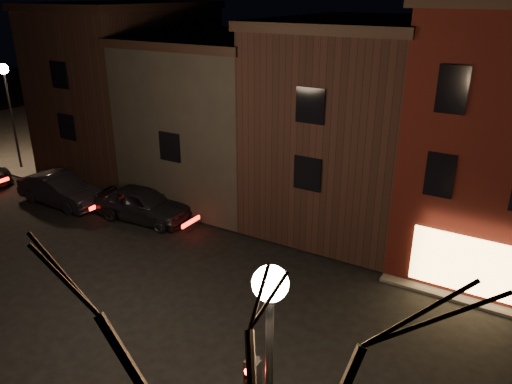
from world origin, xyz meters
TOP-DOWN VIEW (x-y plane):
  - ground at (0.00, 0.00)m, footprint 120.00×120.00m
  - sidewalk_far_left at (-20.00, 20.00)m, footprint 30.00×30.00m
  - corner_building at (8.00, 9.47)m, footprint 6.50×8.50m
  - row_building_a at (1.50, 10.50)m, footprint 7.30×10.30m
  - row_building_b at (-5.75, 10.50)m, footprint 7.80×10.30m
  - row_building_c at (-13.00, 10.50)m, footprint 7.30×10.30m
  - street_lamp_near at (6.20, -6.00)m, footprint 0.60×0.60m
  - street_lamp_far at (-19.00, 6.20)m, footprint 0.60×0.60m
  - parked_car_a at (-6.92, 4.50)m, footprint 5.16×2.46m
  - parked_car_b at (-12.02, 3.71)m, footprint 5.04×1.77m

SIDE VIEW (x-z plane):
  - ground at x=0.00m, z-range 0.00..0.00m
  - sidewalk_far_left at x=-20.00m, z-range 0.00..0.12m
  - parked_car_b at x=-12.02m, z-range 0.00..1.66m
  - parked_car_a at x=-6.92m, z-range 0.00..1.70m
  - row_building_b at x=-5.75m, z-range 0.13..8.53m
  - row_building_a at x=1.50m, z-range 0.13..9.53m
  - row_building_c at x=-13.00m, z-range 0.13..10.03m
  - street_lamp_near at x=6.20m, z-range 1.94..8.42m
  - street_lamp_far at x=-19.00m, z-range 1.94..8.42m
  - corner_building at x=8.00m, z-range 0.15..10.65m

